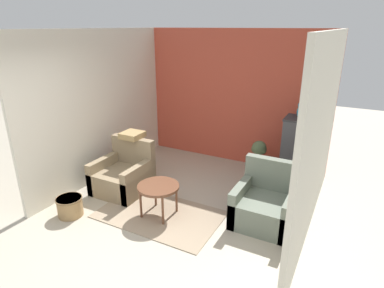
# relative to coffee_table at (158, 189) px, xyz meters

# --- Properties ---
(ground_plane) EXTENTS (20.00, 20.00, 0.00)m
(ground_plane) POSITION_rel_coffee_table_xyz_m (0.17, -1.03, -0.46)
(ground_plane) COLOR #B2A893
(ground_plane) RESTS_ON ground
(wall_back_accent) EXTENTS (3.88, 0.06, 2.71)m
(wall_back_accent) POSITION_rel_coffee_table_xyz_m (0.17, 2.59, 0.90)
(wall_back_accent) COLOR #C64C38
(wall_back_accent) RESTS_ON ground_plane
(wall_left) EXTENTS (0.06, 3.59, 2.71)m
(wall_left) POSITION_rel_coffee_table_xyz_m (-1.74, 0.76, 0.90)
(wall_left) COLOR silver
(wall_left) RESTS_ON ground_plane
(wall_right) EXTENTS (0.06, 3.59, 2.71)m
(wall_right) POSITION_rel_coffee_table_xyz_m (2.08, 0.76, 0.90)
(wall_right) COLOR silver
(wall_right) RESTS_ON ground_plane
(area_rug) EXTENTS (1.88, 1.14, 0.01)m
(area_rug) POSITION_rel_coffee_table_xyz_m (0.00, 0.00, -0.45)
(area_rug) COLOR gray
(area_rug) RESTS_ON ground_plane
(coffee_table) EXTENTS (0.63, 0.63, 0.51)m
(coffee_table) POSITION_rel_coffee_table_xyz_m (0.00, 0.00, 0.00)
(coffee_table) COLOR brown
(coffee_table) RESTS_ON ground_plane
(armchair_left) EXTENTS (0.85, 0.85, 0.89)m
(armchair_left) POSITION_rel_coffee_table_xyz_m (-0.99, 0.38, -0.18)
(armchair_left) COLOR #8E7A5B
(armchair_left) RESTS_ON ground_plane
(armchair_right) EXTENTS (0.85, 0.85, 0.89)m
(armchair_right) POSITION_rel_coffee_table_xyz_m (1.49, 0.59, -0.18)
(armchair_right) COLOR slate
(armchair_right) RESTS_ON ground_plane
(birdcage) EXTENTS (0.58, 0.58, 1.26)m
(birdcage) POSITION_rel_coffee_table_xyz_m (1.60, 2.04, 0.16)
(birdcage) COLOR #353539
(birdcage) RESTS_ON ground_plane
(parrot) EXTENTS (0.13, 0.24, 0.29)m
(parrot) POSITION_rel_coffee_table_xyz_m (1.60, 2.04, 0.93)
(parrot) COLOR teal
(parrot) RESTS_ON birdcage
(potted_plant) EXTENTS (0.30, 0.28, 0.71)m
(potted_plant) POSITION_rel_coffee_table_xyz_m (0.92, 2.08, -0.04)
(potted_plant) COLOR brown
(potted_plant) RESTS_ON ground_plane
(wicker_basket) EXTENTS (0.39, 0.39, 0.30)m
(wicker_basket) POSITION_rel_coffee_table_xyz_m (-1.20, -0.65, -0.29)
(wicker_basket) COLOR #A37F51
(wicker_basket) RESTS_ON ground_plane
(throw_pillow) EXTENTS (0.36, 0.36, 0.10)m
(throw_pillow) POSITION_rel_coffee_table_xyz_m (-0.99, 0.69, 0.49)
(throw_pillow) COLOR tan
(throw_pillow) RESTS_ON armchair_left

